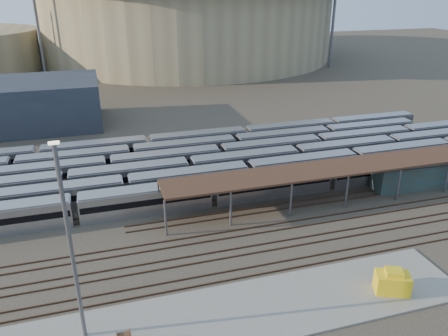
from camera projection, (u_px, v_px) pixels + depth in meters
name	position (u px, v px, depth m)	size (l,w,h in m)	color
ground	(229.00, 231.00, 56.63)	(420.00, 420.00, 0.00)	#383026
apron	(226.00, 316.00, 42.08)	(50.00, 9.00, 0.20)	gray
subway_trains	(190.00, 166.00, 71.91)	(128.77, 23.90, 3.60)	#ACACB1
inspection_shed	(365.00, 165.00, 63.94)	(60.30, 6.00, 5.30)	#59595E
empty_tracks	(242.00, 251.00, 52.19)	(170.00, 9.62, 0.18)	#4C3323
stadium	(187.00, 16.00, 179.85)	(124.00, 124.00, 32.50)	gray
floodlight_0	(36.00, 12.00, 137.38)	(4.00, 1.00, 38.40)	#59595E
floodlight_2	(334.00, 8.00, 154.79)	(4.00, 1.00, 38.40)	#59595E
floodlight_3	(97.00, 4.00, 186.62)	(4.00, 1.00, 38.40)	#59595E
teal_boxcar	(426.00, 175.00, 68.10)	(17.10, 3.31, 3.99)	#1E434C
yard_light_pole	(71.00, 247.00, 36.00)	(0.82, 0.36, 18.72)	#59595E
yellow_equipment	(392.00, 283.00, 44.93)	(3.37, 2.11, 2.11)	yellow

